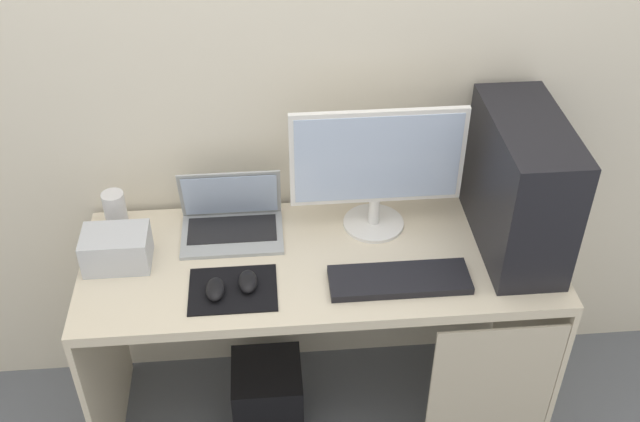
{
  "coord_description": "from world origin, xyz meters",
  "views": [
    {
      "loc": [
        -0.15,
        -1.77,
        2.32
      ],
      "look_at": [
        0.0,
        0.0,
        0.95
      ],
      "focal_mm": 42.53,
      "sensor_mm": 36.0,
      "label": 1
    }
  ],
  "objects": [
    {
      "name": "projector",
      "position": [
        -0.62,
        0.03,
        0.83
      ],
      "size": [
        0.2,
        0.14,
        0.11
      ],
      "primitive_type": "cube",
      "color": "#B7BCC6",
      "rests_on": "desk"
    },
    {
      "name": "mouse_right",
      "position": [
        -0.32,
        -0.14,
        0.8
      ],
      "size": [
        0.06,
        0.1,
        0.03
      ],
      "primitive_type": "ellipsoid",
      "color": "black",
      "rests_on": "mousepad"
    },
    {
      "name": "mousepad",
      "position": [
        -0.27,
        -0.13,
        0.78
      ],
      "size": [
        0.26,
        0.2,
        0.0
      ],
      "primitive_type": "cube",
      "color": "black",
      "rests_on": "desk"
    },
    {
      "name": "pc_tower",
      "position": [
        0.61,
        0.03,
        0.99
      ],
      "size": [
        0.21,
        0.49,
        0.44
      ],
      "primitive_type": "cube",
      "color": "black",
      "rests_on": "desk"
    },
    {
      "name": "subwoofer",
      "position": [
        -0.19,
        0.01,
        0.12
      ],
      "size": [
        0.25,
        0.25,
        0.25
      ],
      "primitive_type": "cube",
      "color": "black",
      "rests_on": "ground_plane"
    },
    {
      "name": "speaker",
      "position": [
        -0.64,
        0.19,
        0.85
      ],
      "size": [
        0.07,
        0.07,
        0.15
      ],
      "primitive_type": "cylinder",
      "color": "silver",
      "rests_on": "desk"
    },
    {
      "name": "monitor",
      "position": [
        0.19,
        0.14,
        1.01
      ],
      "size": [
        0.54,
        0.2,
        0.43
      ],
      "color": "white",
      "rests_on": "desk"
    },
    {
      "name": "desk",
      "position": [
        0.02,
        -0.01,
        0.62
      ],
      "size": [
        1.48,
        0.57,
        0.77
      ],
      "color": "beige",
      "rests_on": "ground_plane"
    },
    {
      "name": "keyboard",
      "position": [
        0.23,
        -0.14,
        0.79
      ],
      "size": [
        0.42,
        0.14,
        0.02
      ],
      "primitive_type": "cube",
      "color": "black",
      "rests_on": "desk"
    },
    {
      "name": "wall_back",
      "position": [
        0.0,
        0.33,
        1.3
      ],
      "size": [
        4.0,
        0.05,
        2.6
      ],
      "color": "beige",
      "rests_on": "ground_plane"
    },
    {
      "name": "laptop",
      "position": [
        -0.27,
        0.15,
        0.82
      ],
      "size": [
        0.32,
        0.22,
        0.21
      ],
      "color": "#9EA3A8",
      "rests_on": "desk"
    },
    {
      "name": "ground_plane",
      "position": [
        0.0,
        0.0,
        0.0
      ],
      "size": [
        8.0,
        8.0,
        0.0
      ],
      "primitive_type": "plane",
      "color": "slate"
    },
    {
      "name": "mouse_left",
      "position": [
        -0.22,
        -0.12,
        0.8
      ],
      "size": [
        0.06,
        0.1,
        0.03
      ],
      "primitive_type": "ellipsoid",
      "color": "black",
      "rests_on": "mousepad"
    }
  ]
}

